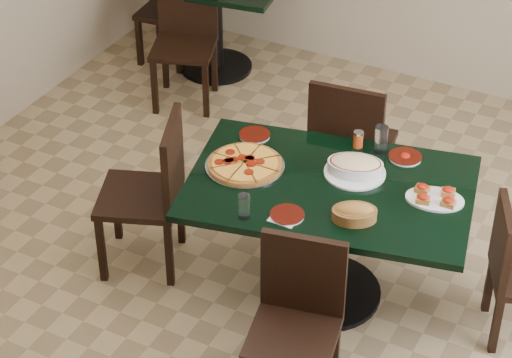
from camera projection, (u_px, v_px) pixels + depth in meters
The scene contains 19 objects.
floor at pixel (271, 302), 5.53m from camera, with size 5.50×5.50×0.00m, color #8F7A52.
main_table at pixel (329, 213), 5.26m from camera, with size 1.63×1.23×0.75m.
back_table at pixel (215, 6), 7.38m from camera, with size 1.11×0.87×0.75m.
chair_far at pixel (349, 141), 5.88m from camera, with size 0.49×0.49×0.95m.
chair_near at pixel (297, 315), 4.74m from camera, with size 0.49×0.49×0.88m.
chair_left at pixel (154, 186), 5.51m from camera, with size 0.58×0.58×0.95m.
back_chair_near at pixel (186, 33), 7.06m from camera, with size 0.55×0.55×0.92m.
back_chair_left at pixel (176, 6), 7.51m from camera, with size 0.43×0.43×0.85m.
pepperoni_pizza at pixel (245, 164), 5.28m from camera, with size 0.43×0.43×0.04m.
lasagna_casserole at pixel (355, 166), 5.21m from camera, with size 0.34×0.33×0.09m.
bread_basket at pixel (354, 213), 4.90m from camera, with size 0.27×0.24×0.10m.
bruschetta_platter at pixel (435, 197), 5.03m from camera, with size 0.34×0.27×0.05m.
side_plate_near at pixel (287, 215), 4.93m from camera, with size 0.17×0.17×0.02m.
side_plate_far_r at pixel (405, 157), 5.35m from camera, with size 0.18×0.18×0.03m.
side_plate_far_l at pixel (255, 135), 5.53m from camera, with size 0.17×0.17×0.02m.
napkin_setting at pixel (285, 217), 4.93m from camera, with size 0.14×0.14×0.01m.
water_glass_a at pixel (381, 139), 5.36m from camera, with size 0.07×0.07×0.16m, color silver.
water_glass_b at pixel (244, 206), 4.90m from camera, with size 0.06×0.06×0.13m, color silver.
pepper_shaker at pixel (358, 139), 5.42m from camera, with size 0.06×0.06×0.09m.
Camera 1 is at (1.82, -3.68, 3.77)m, focal length 70.00 mm.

